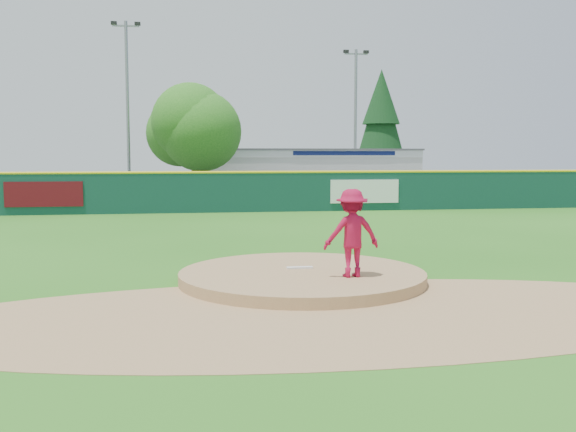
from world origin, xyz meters
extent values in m
plane|color=#286B19|center=(0.00, 0.00, 0.00)|extent=(120.00, 120.00, 0.00)
cylinder|color=#9E774C|center=(0.00, 0.00, 0.00)|extent=(5.50, 5.50, 0.50)
cube|color=white|center=(0.00, 0.30, 0.27)|extent=(0.60, 0.15, 0.04)
cylinder|color=#9E774C|center=(0.00, -3.00, 0.01)|extent=(15.40, 15.40, 0.01)
cube|color=#38383A|center=(0.00, 27.00, 0.01)|extent=(44.00, 16.00, 0.02)
imported|color=#A00D32|center=(0.92, -0.84, 1.19)|extent=(1.26, 0.79, 1.87)
imported|color=silver|center=(6.74, 22.61, 0.61)|extent=(4.65, 3.09, 1.19)
cube|color=silver|center=(6.00, 32.00, 1.60)|extent=(15.00, 8.00, 3.20)
cube|color=white|center=(6.00, 27.98, 3.00)|extent=(15.00, 0.06, 0.55)
cube|color=#0F194C|center=(8.00, 27.94, 3.00)|extent=(7.00, 0.03, 0.28)
cube|color=#59595B|center=(6.00, 32.00, 3.25)|extent=(15.20, 8.20, 0.12)
cube|color=#5F0D15|center=(-9.22, 17.92, 1.00)|extent=(3.60, 0.04, 1.20)
cube|color=white|center=(6.55, 17.92, 1.00)|extent=(3.60, 0.04, 1.20)
cube|color=#123A32|center=(0.00, 18.00, 1.00)|extent=(40.00, 0.10, 2.00)
cylinder|color=yellow|center=(0.00, 18.00, 2.00)|extent=(40.00, 0.14, 0.14)
cylinder|color=#382314|center=(-2.00, 25.00, 1.30)|extent=(0.36, 0.36, 2.60)
sphere|color=#387F23|center=(-2.00, 25.00, 4.56)|extent=(5.60, 5.60, 5.60)
cylinder|color=#382314|center=(13.00, 36.00, 0.80)|extent=(0.40, 0.40, 1.60)
cone|color=#113A16|center=(13.00, 36.00, 5.55)|extent=(4.40, 4.40, 7.90)
cylinder|color=gray|center=(-6.00, 27.00, 5.50)|extent=(0.20, 0.20, 11.00)
cube|color=gray|center=(-6.00, 27.00, 10.70)|extent=(1.60, 0.10, 0.10)
cube|color=black|center=(-6.70, 27.00, 10.85)|extent=(0.35, 0.25, 0.20)
cube|color=black|center=(-5.30, 27.00, 10.85)|extent=(0.35, 0.25, 0.20)
cylinder|color=gray|center=(9.00, 29.00, 5.00)|extent=(0.20, 0.20, 10.00)
cube|color=gray|center=(9.00, 29.00, 9.70)|extent=(1.60, 0.10, 0.10)
cube|color=black|center=(8.30, 29.00, 9.85)|extent=(0.35, 0.25, 0.20)
cube|color=black|center=(9.70, 29.00, 9.85)|extent=(0.35, 0.25, 0.20)
camera|label=1|loc=(-2.56, -13.96, 2.82)|focal=40.00mm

